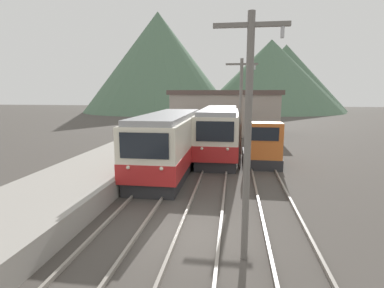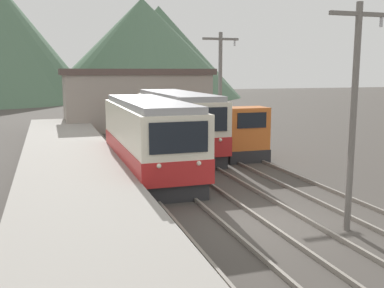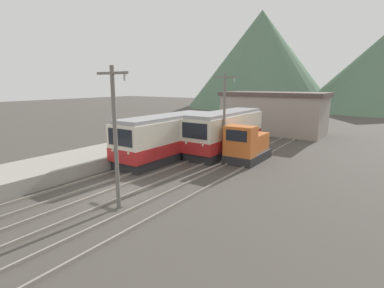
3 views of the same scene
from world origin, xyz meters
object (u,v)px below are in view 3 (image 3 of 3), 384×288
Objects in this scene: commuter_train_left at (167,139)px; catenary_mast_near at (115,133)px; shunting_locomotive at (247,146)px; catenary_mast_mid at (224,114)px; commuter_train_center at (226,133)px.

commuter_train_left is 1.49× the size of catenary_mast_near.
commuter_train_left reaches higher than shunting_locomotive.
catenary_mast_near is at bearing -90.00° from catenary_mast_mid.
commuter_train_center is at bearing 96.02° from catenary_mast_near.
catenary_mast_mid is (1.51, -3.19, 2.08)m from commuter_train_center.
commuter_train_left is 5.70m from commuter_train_center.
commuter_train_left is at bearing -153.28° from shunting_locomotive.
catenary_mast_near is at bearing -65.23° from commuter_train_left.
commuter_train_center is 2.29× the size of shunting_locomotive.
commuter_train_left is 10.50m from catenary_mast_near.
commuter_train_left is at bearing -119.45° from commuter_train_center.
catenary_mast_mid is (-1.49, -1.15, 2.60)m from shunting_locomotive.
commuter_train_center is (2.80, 4.96, 0.03)m from commuter_train_left.
catenary_mast_mid is at bearing 90.00° from catenary_mast_near.
catenary_mast_near is (-1.49, -12.25, 2.60)m from shunting_locomotive.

